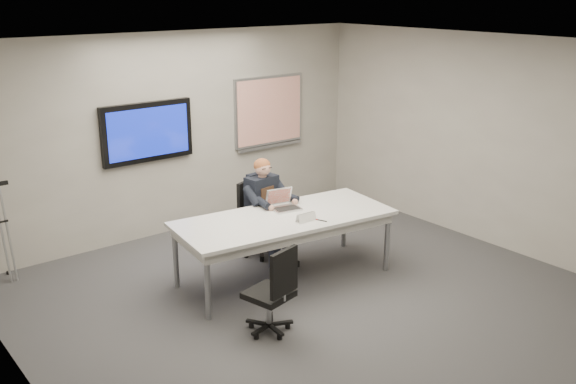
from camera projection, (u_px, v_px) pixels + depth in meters
floor at (318, 303)px, 7.13m from camera, size 6.00×6.00×0.02m
ceiling at (322, 46)px, 6.27m from camera, size 6.00×6.00×0.02m
wall_back at (179, 134)px, 8.94m from camera, size 6.00×0.02×2.80m
wall_left at (26, 253)px, 4.93m from camera, size 0.02×6.00×2.80m
wall_right at (491, 142)px, 8.47m from camera, size 0.02×6.00×2.80m
conference_table at (284, 224)px, 7.53m from camera, size 2.68×1.39×0.79m
tv_display at (147, 132)px, 8.58m from camera, size 1.30×0.09×0.80m
whiteboard at (269, 112)px, 9.80m from camera, size 1.25×0.08×1.10m
office_chair_far at (258, 232)px, 8.34m from camera, size 0.61×0.61×0.99m
office_chair_near at (272, 306)px, 6.44m from camera, size 0.54×0.54×0.94m
seated_person at (270, 221)px, 8.10m from camera, size 0.43×0.73×1.32m
crutch at (4, 228)px, 7.55m from camera, size 0.23×0.60×1.32m
laptop at (283, 204)px, 7.76m from camera, size 0.38×0.37×0.24m
name_tent at (306, 217)px, 7.34m from camera, size 0.24×0.07×0.10m
pen at (321, 220)px, 7.36m from camera, size 0.06×0.15×0.01m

